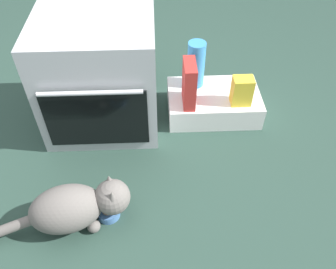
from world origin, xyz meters
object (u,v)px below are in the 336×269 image
food_bowl (108,212)px  snack_bag (242,91)px  oven (99,76)px  water_bottle (196,64)px  cereal_box (189,84)px  cat (76,207)px  pantry_cabinet (213,103)px

food_bowl → snack_bag: bearing=40.8°
oven → water_bottle: size_ratio=2.26×
food_bowl → cereal_box: (0.45, 0.68, 0.27)m
oven → cat: oven is taller
cat → water_bottle: water_bottle is taller
water_bottle → snack_bag: (0.26, -0.20, -0.06)m
cat → cereal_box: (0.59, 0.71, 0.16)m
pantry_cabinet → water_bottle: (-0.12, 0.10, 0.23)m
pantry_cabinet → snack_bag: 0.24m
pantry_cabinet → snack_bag: bearing=-33.9°
oven → food_bowl: bearing=-84.6°
water_bottle → food_bowl: bearing=-120.6°
cat → pantry_cabinet: bearing=33.8°
snack_bag → oven: bearing=175.9°
oven → pantry_cabinet: size_ratio=1.17×
water_bottle → cereal_box: 0.19m
oven → water_bottle: bearing=13.5°
water_bottle → cereal_box: (-0.06, -0.18, -0.01)m
pantry_cabinet → snack_bag: (0.14, -0.10, 0.17)m
cereal_box → water_bottle: bearing=72.7°
water_bottle → snack_bag: size_ratio=1.67×
cereal_box → cat: bearing=-129.9°
pantry_cabinet → cereal_box: cereal_box is taller
water_bottle → snack_bag: 0.33m
cat → water_bottle: bearing=41.8°
pantry_cabinet → oven: bearing=-177.0°
cereal_box → snack_bag: size_ratio=1.56×
snack_bag → cat: bearing=-142.6°
pantry_cabinet → food_bowl: size_ratio=5.09×
food_bowl → cat: size_ratio=0.16×
pantry_cabinet → cereal_box: 0.29m
oven → pantry_cabinet: bearing=3.0°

